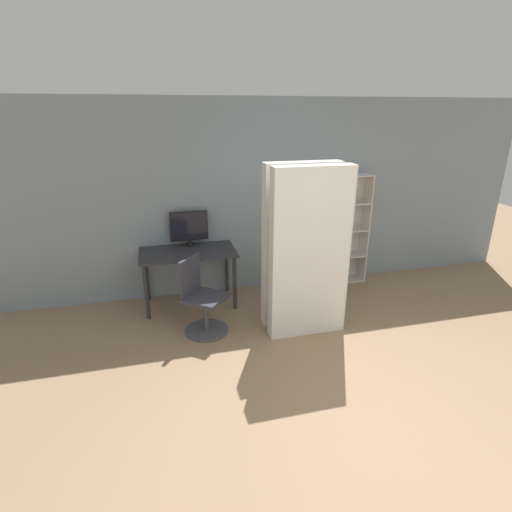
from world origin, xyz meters
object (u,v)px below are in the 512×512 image
(monitor, at_px, (189,227))
(mattress_near, at_px, (310,254))
(office_chair, at_px, (202,303))
(bookshelf, at_px, (332,232))
(mattress_far, at_px, (300,246))

(monitor, relative_size, mattress_near, 0.26)
(monitor, bearing_deg, mattress_near, -47.77)
(office_chair, relative_size, bookshelf, 0.56)
(monitor, relative_size, mattress_far, 0.26)
(office_chair, xyz_separation_m, bookshelf, (2.10, 1.00, 0.43))
(office_chair, relative_size, mattress_far, 0.47)
(bookshelf, relative_size, mattress_far, 0.83)
(bookshelf, xyz_separation_m, mattress_far, (-0.89, -1.03, 0.19))
(office_chair, distance_m, bookshelf, 2.36)
(mattress_far, bearing_deg, office_chair, 178.64)
(monitor, distance_m, mattress_near, 1.82)
(office_chair, height_order, bookshelf, bookshelf)
(bookshelf, bearing_deg, monitor, 179.79)
(office_chair, bearing_deg, monitor, 90.70)
(bookshelf, height_order, mattress_far, mattress_far)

